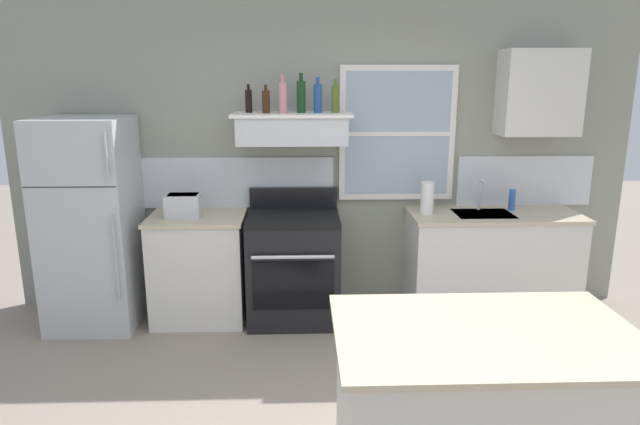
{
  "coord_description": "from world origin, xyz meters",
  "views": [
    {
      "loc": [
        -0.18,
        -2.64,
        2.06
      ],
      "look_at": [
        -0.05,
        1.2,
        1.1
      ],
      "focal_mm": 31.53,
      "sensor_mm": 36.0,
      "label": 1
    }
  ],
  "objects_px": {
    "toaster": "(183,205)",
    "bottle_dark_green_wine": "(301,96)",
    "bottle_rose_pink": "(283,97)",
    "dish_soap_bottle": "(512,200)",
    "bottle_balsamic_dark": "(249,101)",
    "kitchen_island": "(480,418)",
    "refrigerator": "(91,224)",
    "bottle_brown_stout": "(266,101)",
    "paper_towel_roll": "(427,198)",
    "bottle_olive_oil_square": "(335,99)",
    "stove_range": "(294,267)",
    "bottle_blue_liqueur": "(318,98)"
  },
  "relations": [
    {
      "from": "refrigerator",
      "to": "bottle_balsamic_dark",
      "type": "height_order",
      "value": "bottle_balsamic_dark"
    },
    {
      "from": "dish_soap_bottle",
      "to": "kitchen_island",
      "type": "bearing_deg",
      "value": -112.72
    },
    {
      "from": "bottle_blue_liqueur",
      "to": "dish_soap_bottle",
      "type": "xyz_separation_m",
      "value": [
        1.67,
        0.04,
        -0.86
      ]
    },
    {
      "from": "bottle_olive_oil_square",
      "to": "dish_soap_bottle",
      "type": "bearing_deg",
      "value": 1.82
    },
    {
      "from": "refrigerator",
      "to": "bottle_rose_pink",
      "type": "xyz_separation_m",
      "value": [
        1.58,
        0.09,
        1.01
      ]
    },
    {
      "from": "toaster",
      "to": "bottle_balsamic_dark",
      "type": "relative_size",
      "value": 1.31
    },
    {
      "from": "stove_range",
      "to": "bottle_blue_liqueur",
      "type": "bearing_deg",
      "value": 25.74
    },
    {
      "from": "stove_range",
      "to": "bottle_olive_oil_square",
      "type": "height_order",
      "value": "bottle_olive_oil_square"
    },
    {
      "from": "toaster",
      "to": "bottle_rose_pink",
      "type": "relative_size",
      "value": 0.99
    },
    {
      "from": "bottle_olive_oil_square",
      "to": "bottle_rose_pink",
      "type": "bearing_deg",
      "value": -177.1
    },
    {
      "from": "toaster",
      "to": "refrigerator",
      "type": "bearing_deg",
      "value": -178.95
    },
    {
      "from": "toaster",
      "to": "dish_soap_bottle",
      "type": "distance_m",
      "value": 2.78
    },
    {
      "from": "bottle_rose_pink",
      "to": "paper_towel_roll",
      "type": "xyz_separation_m",
      "value": [
        1.19,
        -0.03,
        -0.83
      ]
    },
    {
      "from": "bottle_rose_pink",
      "to": "dish_soap_bottle",
      "type": "relative_size",
      "value": 1.66
    },
    {
      "from": "bottle_blue_liqueur",
      "to": "paper_towel_roll",
      "type": "xyz_separation_m",
      "value": [
        0.91,
        -0.06,
        -0.82
      ]
    },
    {
      "from": "dish_soap_bottle",
      "to": "stove_range",
      "type": "bearing_deg",
      "value": -175.82
    },
    {
      "from": "stove_range",
      "to": "kitchen_island",
      "type": "xyz_separation_m",
      "value": [
        0.91,
        -2.17,
        -0.01
      ]
    },
    {
      "from": "bottle_dark_green_wine",
      "to": "dish_soap_bottle",
      "type": "xyz_separation_m",
      "value": [
        1.81,
        0.04,
        -0.88
      ]
    },
    {
      "from": "bottle_balsamic_dark",
      "to": "bottle_olive_oil_square",
      "type": "relative_size",
      "value": 0.85
    },
    {
      "from": "bottle_brown_stout",
      "to": "dish_soap_bottle",
      "type": "xyz_separation_m",
      "value": [
        2.09,
        0.08,
        -0.84
      ]
    },
    {
      "from": "bottle_rose_pink",
      "to": "kitchen_island",
      "type": "relative_size",
      "value": 0.21
    },
    {
      "from": "bottle_dark_green_wine",
      "to": "paper_towel_roll",
      "type": "height_order",
      "value": "bottle_dark_green_wine"
    },
    {
      "from": "bottle_brown_stout",
      "to": "bottle_dark_green_wine",
      "type": "relative_size",
      "value": 0.71
    },
    {
      "from": "stove_range",
      "to": "dish_soap_bottle",
      "type": "bearing_deg",
      "value": 4.18
    },
    {
      "from": "bottle_balsamic_dark",
      "to": "paper_towel_roll",
      "type": "relative_size",
      "value": 0.84
    },
    {
      "from": "toaster",
      "to": "bottle_dark_green_wine",
      "type": "distance_m",
      "value": 1.31
    },
    {
      "from": "toaster",
      "to": "stove_range",
      "type": "relative_size",
      "value": 0.27
    },
    {
      "from": "bottle_balsamic_dark",
      "to": "dish_soap_bottle",
      "type": "xyz_separation_m",
      "value": [
        2.23,
        0.01,
        -0.84
      ]
    },
    {
      "from": "kitchen_island",
      "to": "bottle_balsamic_dark",
      "type": "bearing_deg",
      "value": 118.8
    },
    {
      "from": "refrigerator",
      "to": "stove_range",
      "type": "relative_size",
      "value": 1.58
    },
    {
      "from": "dish_soap_bottle",
      "to": "paper_towel_roll",
      "type": "bearing_deg",
      "value": -172.49
    },
    {
      "from": "bottle_balsamic_dark",
      "to": "bottle_dark_green_wine",
      "type": "height_order",
      "value": "bottle_dark_green_wine"
    },
    {
      "from": "paper_towel_roll",
      "to": "bottle_blue_liqueur",
      "type": "bearing_deg",
      "value": 176.05
    },
    {
      "from": "bottle_balsamic_dark",
      "to": "bottle_olive_oil_square",
      "type": "xyz_separation_m",
      "value": [
        0.7,
        -0.04,
        0.02
      ]
    },
    {
      "from": "refrigerator",
      "to": "bottle_brown_stout",
      "type": "bearing_deg",
      "value": 3.34
    },
    {
      "from": "bottle_balsamic_dark",
      "to": "dish_soap_bottle",
      "type": "bearing_deg",
      "value": 0.2
    },
    {
      "from": "bottle_olive_oil_square",
      "to": "paper_towel_roll",
      "type": "xyz_separation_m",
      "value": [
        0.77,
        -0.05,
        -0.81
      ]
    },
    {
      "from": "toaster",
      "to": "bottle_rose_pink",
      "type": "distance_m",
      "value": 1.19
    },
    {
      "from": "stove_range",
      "to": "bottle_balsamic_dark",
      "type": "relative_size",
      "value": 4.82
    },
    {
      "from": "toaster",
      "to": "kitchen_island",
      "type": "relative_size",
      "value": 0.21
    },
    {
      "from": "bottle_dark_green_wine",
      "to": "kitchen_island",
      "type": "bearing_deg",
      "value": -69.71
    },
    {
      "from": "bottle_blue_liqueur",
      "to": "bottle_dark_green_wine",
      "type": "bearing_deg",
      "value": -179.78
    },
    {
      "from": "toaster",
      "to": "stove_range",
      "type": "height_order",
      "value": "toaster"
    },
    {
      "from": "toaster",
      "to": "bottle_rose_pink",
      "type": "xyz_separation_m",
      "value": [
        0.82,
        0.08,
        0.86
      ]
    },
    {
      "from": "bottle_rose_pink",
      "to": "paper_towel_roll",
      "type": "distance_m",
      "value": 1.45
    },
    {
      "from": "bottle_olive_oil_square",
      "to": "bottle_balsamic_dark",
      "type": "bearing_deg",
      "value": 176.65
    },
    {
      "from": "bottle_rose_pink",
      "to": "dish_soap_bottle",
      "type": "distance_m",
      "value": 2.14
    },
    {
      "from": "refrigerator",
      "to": "toaster",
      "type": "relative_size",
      "value": 5.8
    },
    {
      "from": "refrigerator",
      "to": "stove_range",
      "type": "height_order",
      "value": "refrigerator"
    },
    {
      "from": "bottle_rose_pink",
      "to": "bottle_dark_green_wine",
      "type": "xyz_separation_m",
      "value": [
        0.15,
        0.03,
        0.01
      ]
    }
  ]
}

